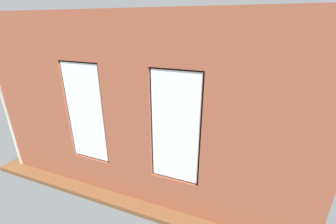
% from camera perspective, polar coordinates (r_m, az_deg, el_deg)
% --- Properties ---
extents(ground_plane, '(7.00, 5.80, 0.10)m').
position_cam_1_polar(ground_plane, '(6.83, 1.90, -7.26)').
color(ground_plane, brown).
extents(brick_wall_with_windows, '(6.40, 0.30, 3.46)m').
position_cam_1_polar(brick_wall_with_windows, '(4.00, -10.10, -1.26)').
color(brick_wall_with_windows, '#9E5138').
rests_on(brick_wall_with_windows, ground_plane).
extents(white_wall_right, '(0.10, 4.80, 3.46)m').
position_cam_1_polar(white_wall_right, '(7.63, -21.61, 8.69)').
color(white_wall_right, silver).
rests_on(white_wall_right, ground_plane).
extents(couch_by_window, '(1.87, 0.87, 0.80)m').
position_cam_1_polar(couch_by_window, '(5.21, -6.36, -12.67)').
color(couch_by_window, black).
rests_on(couch_by_window, ground_plane).
extents(couch_left, '(0.92, 1.77, 0.80)m').
position_cam_1_polar(couch_left, '(6.25, 23.80, -8.29)').
color(couch_left, black).
rests_on(couch_left, ground_plane).
extents(coffee_table, '(1.29, 0.70, 0.42)m').
position_cam_1_polar(coffee_table, '(6.60, -0.76, -4.26)').
color(coffee_table, '#A87547').
rests_on(coffee_table, ground_plane).
extents(cup_ceramic, '(0.08, 0.08, 0.10)m').
position_cam_1_polar(cup_ceramic, '(6.55, 2.52, -3.50)').
color(cup_ceramic, '#4C4C51').
rests_on(cup_ceramic, coffee_table).
extents(table_plant_small, '(0.11, 0.11, 0.18)m').
position_cam_1_polar(table_plant_small, '(6.42, -0.32, -3.55)').
color(table_plant_small, beige).
rests_on(table_plant_small, coffee_table).
extents(remote_gray, '(0.18, 0.08, 0.02)m').
position_cam_1_polar(remote_gray, '(6.70, -1.76, -3.22)').
color(remote_gray, '#59595B').
rests_on(remote_gray, coffee_table).
extents(remote_silver, '(0.17, 0.07, 0.02)m').
position_cam_1_polar(remote_silver, '(6.57, -0.77, -3.74)').
color(remote_silver, '#B2B2B7').
rests_on(remote_silver, coffee_table).
extents(media_console, '(0.98, 0.42, 0.59)m').
position_cam_1_polar(media_console, '(8.01, -17.57, -1.05)').
color(media_console, black).
rests_on(media_console, ground_plane).
extents(tv_flatscreen, '(1.24, 0.20, 0.85)m').
position_cam_1_polar(tv_flatscreen, '(7.77, -18.16, 3.87)').
color(tv_flatscreen, black).
rests_on(tv_flatscreen, media_console).
extents(papasan_chair, '(1.01, 1.01, 0.66)m').
position_cam_1_polar(papasan_chair, '(8.25, -2.33, 1.67)').
color(papasan_chair, olive).
rests_on(papasan_chair, ground_plane).
extents(potted_plant_foreground_right, '(0.86, 0.82, 1.00)m').
position_cam_1_polar(potted_plant_foreground_right, '(9.15, -9.21, 4.47)').
color(potted_plant_foreground_right, brown).
rests_on(potted_plant_foreground_right, ground_plane).
extents(potted_plant_near_tv, '(0.86, 0.81, 1.14)m').
position_cam_1_polar(potted_plant_near_tv, '(6.91, -18.98, -2.28)').
color(potted_plant_near_tv, beige).
rests_on(potted_plant_near_tv, ground_plane).
extents(potted_plant_beside_window_right, '(0.80, 0.72, 1.09)m').
position_cam_1_polar(potted_plant_beside_window_right, '(6.13, -23.35, -7.40)').
color(potted_plant_beside_window_right, '#47423D').
rests_on(potted_plant_beside_window_right, ground_plane).
extents(potted_plant_by_left_couch, '(0.35, 0.35, 0.60)m').
position_cam_1_polar(potted_plant_by_left_couch, '(7.39, 20.70, -2.44)').
color(potted_plant_by_left_couch, beige).
rests_on(potted_plant_by_left_couch, ground_plane).
extents(potted_plant_corner_near_left, '(0.83, 0.81, 1.11)m').
position_cam_1_polar(potted_plant_corner_near_left, '(8.06, 24.81, -0.58)').
color(potted_plant_corner_near_left, brown).
rests_on(potted_plant_corner_near_left, ground_plane).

